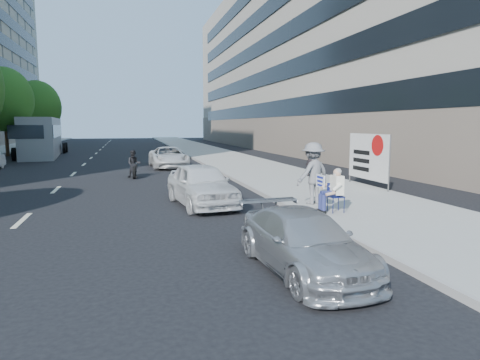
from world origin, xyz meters
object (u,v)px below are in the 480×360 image
object	(u,v)px
seated_protester	(332,188)
parked_sedan	(304,242)
bus	(42,137)
protest_banner	(368,157)
jogger	(313,173)
white_sedan_near	(201,184)
motorcycle	(134,165)
pedestrian_woman	(311,159)
white_sedan_far	(169,157)

from	to	relation	value
seated_protester	parked_sedan	xyz separation A→B (m)	(-2.68, -4.18, -0.32)
bus	protest_banner	bearing A→B (deg)	-60.51
jogger	parked_sedan	xyz separation A→B (m)	(-2.69, -5.59, -0.60)
white_sedan_near	motorcycle	bearing A→B (deg)	96.97
seated_protester	pedestrian_woman	xyz separation A→B (m)	(3.11, 8.48, 0.12)
seated_protester	parked_sedan	size ratio (longest dim) A/B	0.34
seated_protester	bus	world-z (taller)	bus
motorcycle	bus	size ratio (longest dim) A/B	0.17
bus	parked_sedan	bearing A→B (deg)	-77.85
pedestrian_woman	parked_sedan	world-z (taller)	pedestrian_woman
white_sedan_near	motorcycle	size ratio (longest dim) A/B	2.06
protest_banner	white_sedan_near	xyz separation A→B (m)	(-7.32, -1.70, -0.68)
seated_protester	bus	bearing A→B (deg)	114.17
jogger	motorcycle	bearing A→B (deg)	-82.52
white_sedan_near	bus	distance (m)	27.85
seated_protester	jogger	bearing A→B (deg)	89.55
white_sedan_near	bus	size ratio (longest dim) A/B	0.34
seated_protester	white_sedan_near	world-z (taller)	seated_protester
pedestrian_woman	parked_sedan	size ratio (longest dim) A/B	0.44
seated_protester	parked_sedan	bearing A→B (deg)	-122.66
seated_protester	white_sedan_near	bearing A→B (deg)	140.66
seated_protester	jogger	world-z (taller)	jogger
pedestrian_woman	white_sedan_near	distance (m)	8.66
pedestrian_woman	protest_banner	xyz separation A→B (m)	(0.78, -3.97, 0.41)
seated_protester	motorcycle	world-z (taller)	seated_protester
white_sedan_far	bus	distance (m)	16.04
seated_protester	white_sedan_far	size ratio (longest dim) A/B	0.27
pedestrian_woman	bus	size ratio (longest dim) A/B	0.14
jogger	protest_banner	world-z (taller)	protest_banner
protest_banner	seated_protester	bearing A→B (deg)	-130.82
jogger	white_sedan_near	distance (m)	3.74
pedestrian_woman	white_sedan_near	world-z (taller)	pedestrian_woman
seated_protester	protest_banner	bearing A→B (deg)	49.18
protest_banner	motorcycle	distance (m)	11.69
seated_protester	white_sedan_near	xyz separation A→B (m)	(-3.43, 2.81, -0.15)
bus	white_sedan_far	bearing A→B (deg)	-57.94
white_sedan_far	bus	bearing A→B (deg)	125.17
white_sedan_far	seated_protester	bearing A→B (deg)	-80.48
white_sedan_near	motorcycle	world-z (taller)	white_sedan_near
parked_sedan	protest_banner	bearing A→B (deg)	49.69
pedestrian_woman	motorcycle	size ratio (longest dim) A/B	0.82
white_sedan_far	motorcycle	size ratio (longest dim) A/B	2.33
parked_sedan	white_sedan_near	world-z (taller)	white_sedan_near
parked_sedan	bus	bearing A→B (deg)	104.09
seated_protester	white_sedan_far	bearing A→B (deg)	101.55
jogger	pedestrian_woman	world-z (taller)	jogger
parked_sedan	white_sedan_far	bearing A→B (deg)	88.58
motorcycle	bus	world-z (taller)	bus
pedestrian_woman	white_sedan_near	bearing A→B (deg)	58.20
seated_protester	protest_banner	xyz separation A→B (m)	(3.89, 4.51, 0.53)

